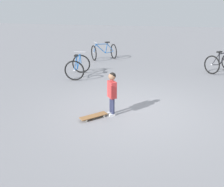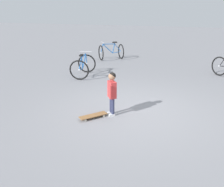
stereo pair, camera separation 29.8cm
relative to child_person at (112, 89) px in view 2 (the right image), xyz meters
The scene contains 5 objects.
ground_plane 0.93m from the child_person, 141.27° to the right, with size 50.00×50.00×0.00m, color gray.
child_person is the anchor object (origin of this frame).
skateboard 0.76m from the child_person, 38.37° to the left, with size 0.60×0.62×0.07m.
bicycle_mid 3.60m from the child_person, 56.54° to the right, with size 0.83×1.14×0.85m.
bicycle_far 6.33m from the child_person, 73.40° to the right, with size 1.28×1.20×0.85m.
Camera 2 is at (-1.01, 5.65, 2.54)m, focal length 39.54 mm.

